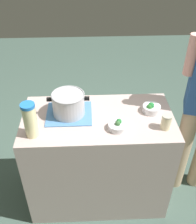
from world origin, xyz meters
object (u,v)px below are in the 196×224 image
(cooking_pot, at_px, (68,104))
(lemonade_pitcher, at_px, (30,120))
(broccoli_bowl_center, at_px, (118,126))
(broccoli_bowl_front, at_px, (151,108))
(mason_jar, at_px, (166,122))

(cooking_pot, height_order, lemonade_pitcher, lemonade_pitcher)
(lemonade_pitcher, distance_m, broccoli_bowl_center, 0.62)
(broccoli_bowl_front, distance_m, broccoli_bowl_center, 0.34)
(cooking_pot, bearing_deg, broccoli_bowl_center, -28.15)
(cooking_pot, bearing_deg, broccoli_bowl_front, 0.14)
(mason_jar, height_order, broccoli_bowl_center, mason_jar)
(cooking_pot, bearing_deg, lemonade_pitcher, -137.04)
(lemonade_pitcher, height_order, mason_jar, lemonade_pitcher)
(cooking_pot, relative_size, mason_jar, 2.72)
(cooking_pot, relative_size, broccoli_bowl_front, 2.31)
(broccoli_bowl_front, bearing_deg, mason_jar, -72.78)
(cooking_pot, xyz_separation_m, broccoli_bowl_front, (0.64, 0.00, -0.07))
(mason_jar, distance_m, broccoli_bowl_front, 0.21)
(lemonade_pitcher, bearing_deg, broccoli_bowl_front, 14.62)
(mason_jar, relative_size, broccoli_bowl_front, 0.85)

